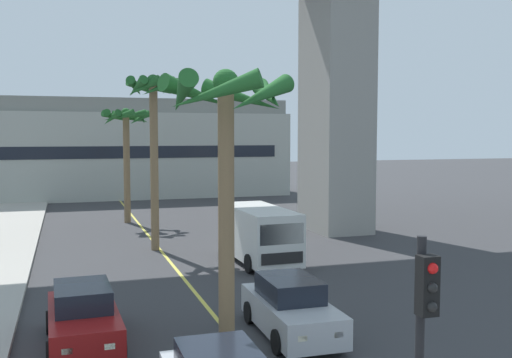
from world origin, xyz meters
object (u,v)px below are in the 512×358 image
object	(u,v)px
delivery_van	(259,233)
palm_tree_far_median	(227,131)
car_queue_second	(291,309)
palm_tree_near_median	(126,129)
palm_tree_mid_median	(154,109)
car_queue_front	(83,318)
traffic_light_median_near	(423,353)

from	to	relation	value
delivery_van	palm_tree_far_median	distance (m)	11.78
car_queue_second	palm_tree_near_median	size ratio (longest dim) A/B	0.59
delivery_van	palm_tree_far_median	world-z (taller)	palm_tree_far_median
palm_tree_near_median	palm_tree_mid_median	size ratio (longest dim) A/B	0.86
palm_tree_far_median	palm_tree_mid_median	bearing A→B (deg)	88.58
car_queue_front	palm_tree_near_median	distance (m)	22.16
car_queue_front	delivery_van	xyz separation A→B (m)	(7.40, 7.87, 0.57)
traffic_light_median_near	palm_tree_far_median	distance (m)	7.61
car_queue_second	palm_tree_mid_median	size ratio (longest dim) A/B	0.50
car_queue_front	car_queue_second	xyz separation A→B (m)	(5.43, -0.87, 0.00)
palm_tree_near_median	palm_tree_mid_median	xyz separation A→B (m)	(0.40, -9.19, 0.86)
palm_tree_near_median	traffic_light_median_near	bearing A→B (deg)	-88.69
delivery_van	palm_tree_mid_median	size ratio (longest dim) A/B	0.64
car_queue_front	traffic_light_median_near	bearing A→B (deg)	-67.19
car_queue_second	palm_tree_mid_median	world-z (taller)	palm_tree_mid_median
palm_tree_near_median	palm_tree_far_median	world-z (taller)	palm_tree_near_median
traffic_light_median_near	palm_tree_far_median	xyz separation A→B (m)	(-0.66, 7.03, 2.84)
car_queue_front	traffic_light_median_near	size ratio (longest dim) A/B	0.99
traffic_light_median_near	delivery_van	bearing A→B (deg)	78.58
traffic_light_median_near	palm_tree_far_median	bearing A→B (deg)	95.37
car_queue_front	delivery_van	distance (m)	10.82
traffic_light_median_near	palm_tree_mid_median	world-z (taller)	palm_tree_mid_median
car_queue_second	delivery_van	distance (m)	8.98
car_queue_second	traffic_light_median_near	distance (m)	8.82
delivery_van	traffic_light_median_near	size ratio (longest dim) A/B	1.26
palm_tree_far_median	car_queue_front	bearing A→B (deg)	144.84
car_queue_front	palm_tree_near_median	xyz separation A→B (m)	(3.22, 21.34, 5.06)
traffic_light_median_near	palm_tree_far_median	size ratio (longest dim) A/B	0.60
palm_tree_near_median	car_queue_front	bearing A→B (deg)	-98.59
car_queue_second	delivery_van	xyz separation A→B (m)	(1.97, 8.74, 0.57)
delivery_van	traffic_light_median_near	bearing A→B (deg)	-101.42
delivery_van	palm_tree_far_median	xyz separation A→B (m)	(-4.14, -10.17, 4.27)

